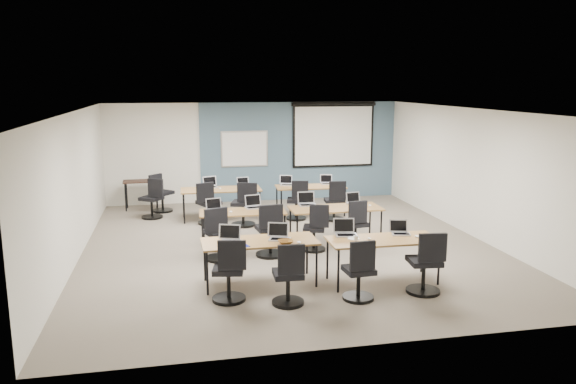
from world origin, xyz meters
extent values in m
cube|color=#6B6354|center=(0.00, 0.00, 0.00)|extent=(8.00, 9.00, 0.02)
cube|color=white|center=(0.00, 0.00, 2.70)|extent=(8.00, 9.00, 0.02)
cube|color=beige|center=(0.00, 4.50, 1.35)|extent=(8.00, 0.04, 2.70)
cube|color=beige|center=(0.00, -4.50, 1.35)|extent=(8.00, 0.04, 2.70)
cube|color=beige|center=(-4.00, 0.00, 1.35)|extent=(0.04, 9.00, 2.70)
cube|color=beige|center=(4.00, 0.00, 1.35)|extent=(0.04, 9.00, 2.70)
cube|color=#3D5977|center=(1.25, 4.47, 1.35)|extent=(5.50, 0.04, 2.70)
cube|color=#B4B4B4|center=(-0.30, 4.43, 1.45)|extent=(1.28, 0.02, 0.98)
cube|color=white|center=(-0.30, 4.42, 1.45)|extent=(1.20, 0.02, 0.90)
cube|color=black|center=(2.20, 4.41, 1.80)|extent=(2.32, 0.03, 1.82)
cube|color=white|center=(2.20, 4.40, 1.76)|extent=(2.20, 0.02, 1.62)
cylinder|color=black|center=(2.20, 4.40, 2.64)|extent=(2.40, 0.10, 0.10)
cube|color=#985F36|center=(-0.89, -2.06, 0.71)|extent=(1.85, 0.77, 0.03)
cylinder|color=black|center=(-1.76, -2.39, 0.35)|extent=(0.04, 0.04, 0.70)
cylinder|color=black|center=(-0.03, -2.39, 0.35)|extent=(0.04, 0.04, 0.70)
cylinder|color=black|center=(-1.76, -1.74, 0.35)|extent=(0.04, 0.04, 0.70)
cylinder|color=black|center=(-0.03, -1.74, 0.35)|extent=(0.04, 0.04, 0.70)
cube|color=#A2683B|center=(1.09, -2.37, 0.71)|extent=(1.81, 0.75, 0.03)
cylinder|color=black|center=(0.25, -2.69, 0.35)|extent=(0.04, 0.04, 0.70)
cylinder|color=black|center=(1.93, -2.69, 0.35)|extent=(0.04, 0.04, 0.70)
cylinder|color=black|center=(0.25, -2.05, 0.35)|extent=(0.04, 0.04, 0.70)
cylinder|color=black|center=(1.93, -2.05, 0.35)|extent=(0.04, 0.04, 0.70)
cube|color=#9D592E|center=(-0.90, 0.08, 0.71)|extent=(1.69, 0.71, 0.03)
cylinder|color=black|center=(-1.69, -0.22, 0.35)|extent=(0.04, 0.04, 0.70)
cylinder|color=black|center=(-0.11, -0.22, 0.35)|extent=(0.04, 0.04, 0.70)
cylinder|color=black|center=(-1.69, 0.37, 0.35)|extent=(0.04, 0.04, 0.70)
cylinder|color=black|center=(-0.11, 0.37, 0.35)|extent=(0.04, 0.04, 0.70)
cube|color=brown|center=(0.99, 0.02, 0.71)|extent=(1.86, 0.77, 0.03)
cylinder|color=black|center=(0.12, -0.30, 0.35)|extent=(0.04, 0.04, 0.70)
cylinder|color=black|center=(1.86, -0.30, 0.35)|extent=(0.04, 0.04, 0.70)
cylinder|color=black|center=(0.12, 0.35, 0.35)|extent=(0.04, 0.04, 0.70)
cylinder|color=black|center=(1.86, 0.35, 0.35)|extent=(0.04, 0.04, 0.70)
cube|color=#A26E2F|center=(-1.12, 2.54, 0.71)|extent=(1.90, 0.79, 0.03)
cylinder|color=black|center=(-2.01, 2.20, 0.35)|extent=(0.04, 0.04, 0.70)
cylinder|color=black|center=(-0.23, 2.20, 0.35)|extent=(0.04, 0.04, 0.70)
cylinder|color=black|center=(-2.01, 2.87, 0.35)|extent=(0.04, 0.04, 0.70)
cylinder|color=black|center=(-0.23, 2.87, 0.35)|extent=(0.04, 0.04, 0.70)
cube|color=brown|center=(1.07, 2.45, 0.71)|extent=(1.70, 0.71, 0.03)
cylinder|color=black|center=(0.28, 2.15, 0.35)|extent=(0.04, 0.04, 0.70)
cylinder|color=black|center=(1.86, 2.15, 0.35)|extent=(0.04, 0.04, 0.70)
cylinder|color=black|center=(0.28, 2.74, 0.35)|extent=(0.04, 0.04, 0.70)
cylinder|color=black|center=(1.86, 2.74, 0.35)|extent=(0.04, 0.04, 0.70)
cube|color=#B4B4B4|center=(-1.36, -2.10, 0.74)|extent=(0.35, 0.26, 0.02)
cube|color=black|center=(-1.36, -2.12, 0.75)|extent=(0.30, 0.15, 0.00)
cube|color=#B4B4B4|center=(-1.36, -1.96, 0.87)|extent=(0.35, 0.06, 0.24)
cube|color=black|center=(-1.36, -1.97, 0.87)|extent=(0.31, 0.05, 0.20)
ellipsoid|color=white|center=(-1.25, -2.22, 0.74)|extent=(0.06, 0.10, 0.03)
cylinder|color=black|center=(-1.46, -2.67, 0.03)|extent=(0.51, 0.51, 0.05)
cylinder|color=black|center=(-1.46, -2.67, 0.22)|extent=(0.06, 0.06, 0.45)
cube|color=black|center=(-1.46, -2.67, 0.49)|extent=(0.45, 0.45, 0.08)
cube|color=black|center=(-1.42, -2.87, 0.77)|extent=(0.41, 0.06, 0.44)
cube|color=#BDBDBD|center=(-0.57, -2.09, 0.74)|extent=(0.34, 0.25, 0.02)
cube|color=black|center=(-0.57, -2.11, 0.75)|extent=(0.29, 0.14, 0.00)
cube|color=#BDBDBD|center=(-0.57, -1.96, 0.87)|extent=(0.34, 0.06, 0.23)
cube|color=black|center=(-0.57, -1.97, 0.87)|extent=(0.30, 0.04, 0.19)
ellipsoid|color=white|center=(-0.30, -2.33, 0.74)|extent=(0.07, 0.10, 0.04)
cylinder|color=black|center=(-0.62, -2.99, 0.03)|extent=(0.48, 0.48, 0.05)
cylinder|color=black|center=(-0.62, -2.99, 0.21)|extent=(0.06, 0.06, 0.43)
cube|color=black|center=(-0.62, -2.99, 0.47)|extent=(0.43, 0.43, 0.08)
cube|color=black|center=(-0.61, -3.18, 0.75)|extent=(0.39, 0.06, 0.44)
cube|color=#B0B0B1|center=(0.56, -2.08, 0.74)|extent=(0.35, 0.26, 0.02)
cube|color=black|center=(0.56, -2.10, 0.75)|extent=(0.30, 0.15, 0.00)
cube|color=#B0B0B1|center=(0.56, -1.94, 0.88)|extent=(0.35, 0.07, 0.24)
cube|color=black|center=(0.56, -1.94, 0.88)|extent=(0.31, 0.05, 0.20)
ellipsoid|color=white|center=(0.86, -2.34, 0.74)|extent=(0.07, 0.09, 0.03)
cylinder|color=black|center=(0.46, -3.02, 0.03)|extent=(0.48, 0.48, 0.05)
cylinder|color=black|center=(0.46, -3.02, 0.21)|extent=(0.06, 0.06, 0.42)
cube|color=black|center=(0.46, -3.02, 0.46)|extent=(0.42, 0.42, 0.08)
cube|color=black|center=(0.45, -3.21, 0.74)|extent=(0.39, 0.06, 0.44)
cube|color=#B9B9C6|center=(1.47, -2.19, 0.74)|extent=(0.30, 0.22, 0.02)
cube|color=black|center=(1.47, -2.21, 0.75)|extent=(0.26, 0.13, 0.00)
cube|color=#B9B9C6|center=(1.47, -2.07, 0.86)|extent=(0.30, 0.06, 0.21)
cube|color=black|center=(1.47, -2.08, 0.86)|extent=(0.26, 0.04, 0.17)
ellipsoid|color=white|center=(1.67, -2.38, 0.74)|extent=(0.09, 0.12, 0.04)
cylinder|color=black|center=(1.55, -2.96, 0.03)|extent=(0.53, 0.53, 0.05)
cylinder|color=black|center=(1.55, -2.96, 0.23)|extent=(0.06, 0.06, 0.47)
cube|color=black|center=(1.55, -2.96, 0.51)|extent=(0.47, 0.47, 0.08)
cube|color=black|center=(1.57, -3.17, 0.79)|extent=(0.43, 0.06, 0.44)
cube|color=silver|center=(-1.45, 0.18, 0.74)|extent=(0.31, 0.23, 0.02)
cube|color=black|center=(-1.45, 0.16, 0.75)|extent=(0.27, 0.13, 0.00)
cube|color=silver|center=(-1.45, 0.30, 0.86)|extent=(0.31, 0.06, 0.22)
cube|color=black|center=(-1.45, 0.29, 0.86)|extent=(0.28, 0.04, 0.18)
ellipsoid|color=white|center=(-1.14, 0.03, 0.74)|extent=(0.07, 0.10, 0.03)
cylinder|color=black|center=(-1.42, -0.64, 0.03)|extent=(0.54, 0.54, 0.05)
cylinder|color=black|center=(-1.42, -0.64, 0.24)|extent=(0.06, 0.06, 0.48)
cube|color=black|center=(-1.42, -0.64, 0.52)|extent=(0.48, 0.48, 0.08)
cube|color=black|center=(-1.49, -0.85, 0.80)|extent=(0.44, 0.06, 0.44)
cube|color=#A4A4AC|center=(-0.64, 0.30, 0.74)|extent=(0.33, 0.24, 0.02)
cube|color=black|center=(-0.64, 0.28, 0.75)|extent=(0.28, 0.14, 0.00)
cube|color=#A4A4AC|center=(-0.64, 0.43, 0.87)|extent=(0.33, 0.06, 0.23)
cube|color=black|center=(-0.64, 0.42, 0.87)|extent=(0.29, 0.04, 0.19)
ellipsoid|color=white|center=(-0.40, 0.15, 0.74)|extent=(0.07, 0.10, 0.03)
cylinder|color=black|center=(-0.47, -0.60, 0.03)|extent=(0.56, 0.56, 0.05)
cylinder|color=black|center=(-0.47, -0.60, 0.25)|extent=(0.06, 0.06, 0.49)
cube|color=black|center=(-0.47, -0.60, 0.53)|extent=(0.49, 0.49, 0.08)
cube|color=black|center=(-0.49, -0.83, 0.81)|extent=(0.45, 0.06, 0.44)
cube|color=#A9A8B0|center=(0.48, 0.31, 0.74)|extent=(0.36, 0.26, 0.02)
cube|color=black|center=(0.48, 0.29, 0.75)|extent=(0.30, 0.15, 0.00)
cube|color=#A9A8B0|center=(0.48, 0.45, 0.88)|extent=(0.36, 0.07, 0.25)
cube|color=black|center=(0.48, 0.44, 0.88)|extent=(0.31, 0.05, 0.20)
ellipsoid|color=white|center=(0.79, 0.02, 0.74)|extent=(0.08, 0.10, 0.03)
cylinder|color=black|center=(0.42, -0.44, 0.03)|extent=(0.46, 0.46, 0.05)
cylinder|color=black|center=(0.42, -0.44, 0.20)|extent=(0.06, 0.06, 0.41)
cube|color=black|center=(0.42, -0.44, 0.45)|extent=(0.41, 0.41, 0.08)
cube|color=black|center=(0.48, -0.62, 0.73)|extent=(0.37, 0.06, 0.44)
cube|color=silver|center=(1.48, 0.25, 0.74)|extent=(0.31, 0.22, 0.02)
cube|color=black|center=(1.48, 0.23, 0.75)|extent=(0.26, 0.13, 0.00)
cube|color=silver|center=(1.48, 0.37, 0.86)|extent=(0.31, 0.06, 0.21)
cube|color=black|center=(1.48, 0.37, 0.86)|extent=(0.27, 0.04, 0.17)
ellipsoid|color=white|center=(1.72, 0.02, 0.74)|extent=(0.07, 0.10, 0.03)
cylinder|color=black|center=(1.32, -0.29, 0.03)|extent=(0.47, 0.47, 0.05)
cylinder|color=black|center=(1.32, -0.29, 0.21)|extent=(0.06, 0.06, 0.41)
cube|color=black|center=(1.32, -0.29, 0.45)|extent=(0.41, 0.41, 0.08)
cube|color=black|center=(1.29, -0.48, 0.73)|extent=(0.38, 0.06, 0.44)
cube|color=silver|center=(-1.36, 2.72, 0.74)|extent=(0.34, 0.25, 0.02)
cube|color=black|center=(-1.36, 2.70, 0.75)|extent=(0.29, 0.15, 0.00)
cube|color=silver|center=(-1.36, 2.86, 0.87)|extent=(0.34, 0.06, 0.24)
cube|color=black|center=(-1.36, 2.85, 0.87)|extent=(0.30, 0.05, 0.19)
ellipsoid|color=white|center=(-1.14, 2.54, 0.74)|extent=(0.07, 0.10, 0.03)
cylinder|color=black|center=(-1.44, 2.09, 0.03)|extent=(0.52, 0.52, 0.05)
cylinder|color=black|center=(-1.44, 2.09, 0.23)|extent=(0.06, 0.06, 0.46)
cube|color=black|center=(-1.44, 2.09, 0.50)|extent=(0.46, 0.46, 0.08)
cube|color=black|center=(-1.53, 1.90, 0.78)|extent=(0.42, 0.06, 0.44)
cube|color=#BABAC2|center=(-0.56, 2.65, 0.74)|extent=(0.30, 0.22, 0.02)
cube|color=black|center=(-0.56, 2.63, 0.75)|extent=(0.25, 0.13, 0.00)
cube|color=#BABAC2|center=(-0.56, 2.77, 0.86)|extent=(0.30, 0.06, 0.21)
cube|color=black|center=(-0.56, 2.76, 0.86)|extent=(0.26, 0.04, 0.17)
ellipsoid|color=white|center=(-0.42, 2.50, 0.74)|extent=(0.07, 0.10, 0.03)
cylinder|color=black|center=(-0.69, 1.76, 0.03)|extent=(0.55, 0.55, 0.05)
cylinder|color=black|center=(-0.69, 1.76, 0.24)|extent=(0.06, 0.06, 0.49)
cube|color=black|center=(-0.69, 1.76, 0.53)|extent=(0.49, 0.49, 0.08)
cube|color=black|center=(-0.62, 1.55, 0.81)|extent=(0.45, 0.06, 0.44)
cube|color=#9D9DA9|center=(0.52, 2.67, 0.74)|extent=(0.31, 0.23, 0.02)
cube|color=black|center=(0.52, 2.65, 0.75)|extent=(0.26, 0.13, 0.00)
cube|color=#9D9DA9|center=(0.52, 2.79, 0.86)|extent=(0.31, 0.06, 0.22)
cube|color=black|center=(0.52, 2.78, 0.86)|extent=(0.27, 0.04, 0.18)
ellipsoid|color=white|center=(0.77, 2.44, 0.74)|extent=(0.07, 0.11, 0.04)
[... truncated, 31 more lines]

